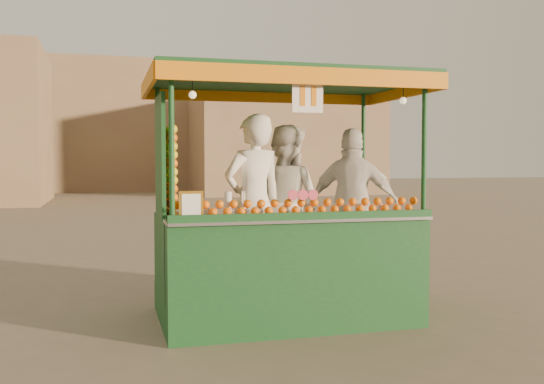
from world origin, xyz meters
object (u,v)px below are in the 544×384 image
object	(u,v)px
vendor_right	(353,205)
vendor_left	(254,203)
vendor_middle	(286,204)
juice_cart	(280,241)

from	to	relation	value
vendor_right	vendor_left	bearing A→B (deg)	35.12
vendor_middle	vendor_right	bearing A→B (deg)	-138.00
juice_cart	vendor_middle	size ratio (longest dim) A/B	1.60
juice_cart	vendor_middle	distance (m)	0.61
vendor_left	juice_cart	bearing A→B (deg)	134.07
vendor_left	vendor_right	bearing A→B (deg)	171.34
juice_cart	vendor_left	xyz separation A→B (m)	(-0.24, 0.13, 0.40)
vendor_left	vendor_right	world-z (taller)	vendor_left
vendor_middle	vendor_right	xyz separation A→B (m)	(0.75, -0.14, -0.01)
vendor_left	vendor_right	distance (m)	1.21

